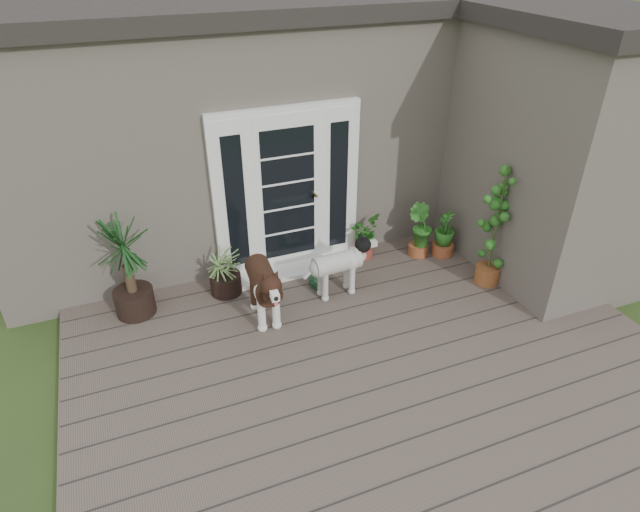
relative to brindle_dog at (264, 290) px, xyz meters
name	(u,v)px	position (x,y,z in m)	size (l,w,h in m)	color
deck	(376,368)	(0.85, -1.18, -0.45)	(6.20, 4.60, 0.12)	#6B5B4C
house_main	(256,116)	(0.85, 3.07, 1.04)	(7.40, 4.00, 3.10)	#665E54
house_wing	(551,161)	(3.75, -0.08, 1.04)	(1.60, 2.40, 3.10)	#665E54
roof_wing	(586,17)	(3.75, -0.08, 2.69)	(1.80, 2.60, 0.20)	#2D2826
door_unit	(288,191)	(0.65, 1.02, 0.69)	(1.90, 0.14, 2.15)	white
door_step	(295,269)	(0.65, 0.82, -0.36)	(1.60, 0.40, 0.05)	white
brindle_dog	(264,290)	(0.00, 0.00, 0.00)	(0.40, 0.93, 0.78)	#3C2115
white_dog	(337,271)	(0.96, 0.14, -0.06)	(0.34, 0.79, 0.66)	white
spider_plant	(224,269)	(-0.30, 0.68, -0.05)	(0.64, 0.64, 0.68)	#A5B670
yucca	(127,268)	(-1.39, 0.67, 0.24)	(0.86, 0.86, 1.25)	black
herb_a	(364,239)	(1.67, 0.82, -0.12)	(0.42, 0.42, 0.53)	#2E661D
herb_b	(419,237)	(2.39, 0.58, -0.12)	(0.36, 0.36, 0.54)	#1A5C1D
herb_c	(444,237)	(2.71, 0.47, -0.13)	(0.34, 0.34, 0.52)	#27601B
sapling	(496,226)	(2.86, -0.34, 0.43)	(0.48, 0.48, 1.64)	#164D16
clog_left	(317,286)	(0.78, 0.32, -0.35)	(0.14, 0.29, 0.09)	black
clog_right	(314,279)	(0.80, 0.47, -0.34)	(0.15, 0.33, 0.10)	#15341B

